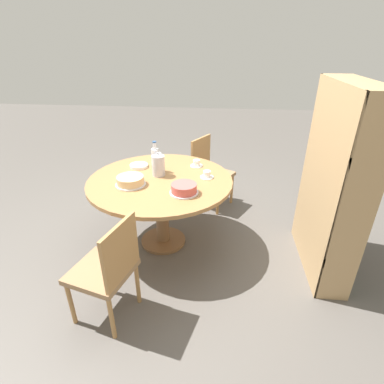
{
  "coord_description": "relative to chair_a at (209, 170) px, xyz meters",
  "views": [
    {
      "loc": [
        2.6,
        0.58,
        1.97
      ],
      "look_at": [
        0.0,
        0.31,
        0.62
      ],
      "focal_mm": 28.0,
      "sensor_mm": 36.0,
      "label": 1
    }
  ],
  "objects": [
    {
      "name": "ground_plane",
      "position": [
        0.91,
        -0.44,
        -0.47
      ],
      "size": [
        14.0,
        14.0,
        0.0
      ],
      "primitive_type": "plane",
      "color": "#56514C"
    },
    {
      "name": "dining_table",
      "position": [
        0.91,
        -0.44,
        0.16
      ],
      "size": [
        1.41,
        1.41,
        0.75
      ],
      "color": "brown",
      "rests_on": "ground_plane"
    },
    {
      "name": "chair_a",
      "position": [
        0.0,
        0.0,
        0.0
      ],
      "size": [
        0.57,
        0.57,
        0.88
      ],
      "rotation": [
        0.0,
        0.0,
        2.63
      ],
      "color": "#A87A47",
      "rests_on": "ground_plane"
    },
    {
      "name": "chair_b",
      "position": [
        1.89,
        -0.65,
        0.0
      ],
      "size": [
        0.52,
        0.52,
        0.88
      ],
      "rotation": [
        0.0,
        0.0,
        6.02
      ],
      "color": "#A87A47",
      "rests_on": "ground_plane"
    },
    {
      "name": "bookshelf",
      "position": [
        1.08,
        1.1,
        0.39
      ],
      "size": [
        0.98,
        0.28,
        1.69
      ],
      "rotation": [
        0.0,
        0.0,
        3.14
      ],
      "color": "tan",
      "rests_on": "ground_plane"
    },
    {
      "name": "coffee_pot",
      "position": [
        0.82,
        -0.47,
        0.39
      ],
      "size": [
        0.13,
        0.13,
        0.25
      ],
      "color": "silver",
      "rests_on": "dining_table"
    },
    {
      "name": "water_bottle",
      "position": [
        0.71,
        -0.52,
        0.41
      ],
      "size": [
        0.07,
        0.07,
        0.32
      ],
      "color": "silver",
      "rests_on": "dining_table"
    },
    {
      "name": "cake_main",
      "position": [
        1.06,
        -0.69,
        0.32
      ],
      "size": [
        0.28,
        0.28,
        0.09
      ],
      "color": "silver",
      "rests_on": "dining_table"
    },
    {
      "name": "cake_second",
      "position": [
        1.18,
        -0.17,
        0.32
      ],
      "size": [
        0.26,
        0.26,
        0.09
      ],
      "color": "silver",
      "rests_on": "dining_table"
    },
    {
      "name": "cup_a",
      "position": [
        0.54,
        -0.12,
        0.31
      ],
      "size": [
        0.13,
        0.13,
        0.07
      ],
      "color": "white",
      "rests_on": "dining_table"
    },
    {
      "name": "cup_b",
      "position": [
        0.82,
        0.01,
        0.31
      ],
      "size": [
        0.13,
        0.13,
        0.07
      ],
      "color": "white",
      "rests_on": "dining_table"
    },
    {
      "name": "cup_c",
      "position": [
        0.37,
        -0.57,
        0.31
      ],
      "size": [
        0.13,
        0.13,
        0.07
      ],
      "color": "white",
      "rests_on": "dining_table"
    },
    {
      "name": "plate_stack",
      "position": [
        0.63,
        -0.73,
        0.29
      ],
      "size": [
        0.19,
        0.19,
        0.03
      ],
      "color": "white",
      "rests_on": "dining_table"
    }
  ]
}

